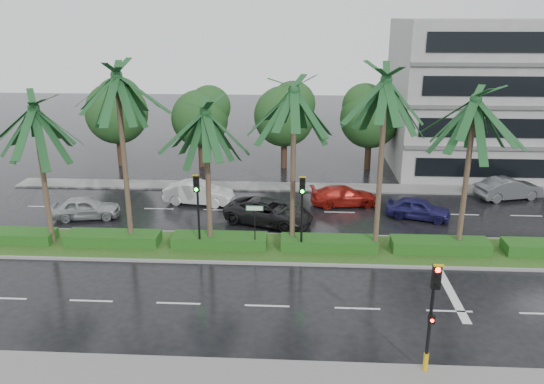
# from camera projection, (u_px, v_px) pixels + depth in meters

# --- Properties ---
(ground) EXTENTS (120.00, 120.00, 0.00)m
(ground) POSITION_uv_depth(u_px,v_px,m) (273.00, 257.00, 28.32)
(ground) COLOR black
(ground) RESTS_ON ground
(near_sidewalk) EXTENTS (40.00, 2.40, 0.12)m
(near_sidewalk) POSITION_uv_depth(u_px,v_px,m) (258.00, 381.00, 18.65)
(near_sidewalk) COLOR slate
(near_sidewalk) RESTS_ON ground
(far_sidewalk) EXTENTS (40.00, 2.00, 0.12)m
(far_sidewalk) POSITION_uv_depth(u_px,v_px,m) (281.00, 187.00, 39.66)
(far_sidewalk) COLOR slate
(far_sidewalk) RESTS_ON ground
(median) EXTENTS (36.00, 4.00, 0.15)m
(median) POSITION_uv_depth(u_px,v_px,m) (274.00, 248.00, 29.24)
(median) COLOR gray
(median) RESTS_ON ground
(hedge) EXTENTS (35.20, 1.40, 0.60)m
(hedge) POSITION_uv_depth(u_px,v_px,m) (274.00, 242.00, 29.12)
(hedge) COLOR #134515
(hedge) RESTS_ON median
(lane_markings) EXTENTS (34.00, 13.06, 0.01)m
(lane_markings) POSITION_uv_depth(u_px,v_px,m) (330.00, 262.00, 27.76)
(lane_markings) COLOR silver
(lane_markings) RESTS_ON ground
(palm_row) EXTENTS (26.30, 4.20, 10.07)m
(palm_row) POSITION_uv_depth(u_px,v_px,m) (250.00, 107.00, 26.84)
(palm_row) COLOR #473729
(palm_row) RESTS_ON median
(signal_near) EXTENTS (0.34, 0.45, 4.36)m
(signal_near) POSITION_uv_depth(u_px,v_px,m) (432.00, 313.00, 18.33)
(signal_near) COLOR black
(signal_near) RESTS_ON near_sidewalk
(signal_median_left) EXTENTS (0.34, 0.42, 4.36)m
(signal_median_left) POSITION_uv_depth(u_px,v_px,m) (197.00, 201.00, 27.85)
(signal_median_left) COLOR black
(signal_median_left) RESTS_ON median
(signal_median_right) EXTENTS (0.34, 0.42, 4.36)m
(signal_median_right) POSITION_uv_depth(u_px,v_px,m) (302.00, 203.00, 27.57)
(signal_median_right) COLOR black
(signal_median_right) RESTS_ON median
(street_sign) EXTENTS (0.95, 0.09, 2.60)m
(street_sign) POSITION_uv_depth(u_px,v_px,m) (255.00, 217.00, 28.15)
(street_sign) COLOR black
(street_sign) RESTS_ON median
(bg_trees) EXTENTS (33.20, 5.24, 7.58)m
(bg_trees) POSITION_uv_depth(u_px,v_px,m) (288.00, 112.00, 43.46)
(bg_trees) COLOR #352418
(bg_trees) RESTS_ON ground
(building) EXTENTS (16.00, 10.00, 12.00)m
(building) POSITION_uv_depth(u_px,v_px,m) (496.00, 97.00, 42.57)
(building) COLOR gray
(building) RESTS_ON ground
(car_silver) EXTENTS (2.40, 4.39, 1.41)m
(car_silver) POSITION_uv_depth(u_px,v_px,m) (86.00, 208.00, 33.50)
(car_silver) COLOR #A9ADB1
(car_silver) RESTS_ON ground
(car_white) EXTENTS (2.23, 4.84, 1.54)m
(car_white) POSITION_uv_depth(u_px,v_px,m) (199.00, 193.00, 36.10)
(car_white) COLOR silver
(car_white) RESTS_ON ground
(car_darkgrey) EXTENTS (4.33, 6.03, 1.53)m
(car_darkgrey) POSITION_uv_depth(u_px,v_px,m) (269.00, 212.00, 32.63)
(car_darkgrey) COLOR black
(car_darkgrey) RESTS_ON ground
(car_red) EXTENTS (2.45, 4.75, 1.32)m
(car_red) POSITION_uv_depth(u_px,v_px,m) (344.00, 196.00, 35.86)
(car_red) COLOR #A21911
(car_red) RESTS_ON ground
(car_blue) EXTENTS (2.71, 4.27, 1.36)m
(car_blue) POSITION_uv_depth(u_px,v_px,m) (418.00, 208.00, 33.50)
(car_blue) COLOR navy
(car_blue) RESTS_ON ground
(car_grey) EXTENTS (2.80, 4.86, 1.51)m
(car_grey) POSITION_uv_depth(u_px,v_px,m) (509.00, 189.00, 37.04)
(car_grey) COLOR #515456
(car_grey) RESTS_ON ground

